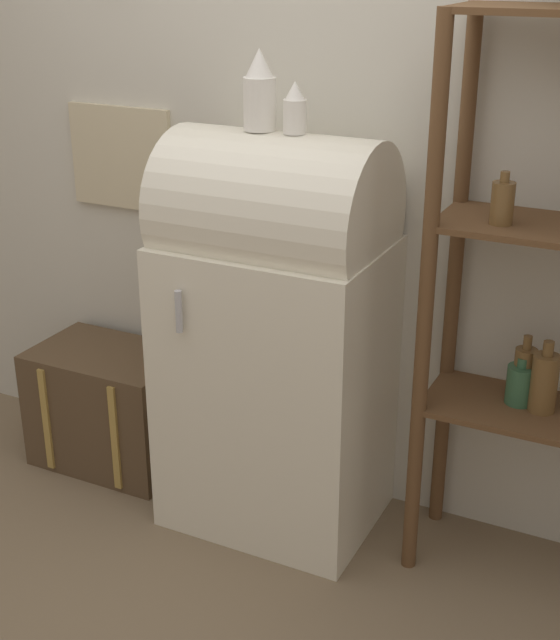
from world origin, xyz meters
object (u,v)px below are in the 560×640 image
suitcase_trunk (111,407)px  vase_center (295,109)px  refrigerator (276,334)px  vase_left (260,92)px

suitcase_trunk → vase_center: vase_center is taller
vase_center → refrigerator: bearing=-177.0°
refrigerator → suitcase_trunk: bearing=177.2°
suitcase_trunk → vase_left: 1.52m
suitcase_trunk → vase_center: (0.85, -0.04, 1.29)m
refrigerator → vase_left: (-0.06, 0.01, 0.83)m
vase_left → suitcase_trunk: bearing=177.4°
refrigerator → suitcase_trunk: size_ratio=2.37×
refrigerator → vase_left: size_ratio=5.64×
refrigerator → vase_center: (0.07, 0.00, 0.79)m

